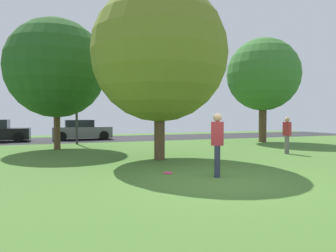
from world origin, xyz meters
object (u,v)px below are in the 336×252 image
Objects in this scene: person_bystander at (287,133)px; street_lamp_post at (77,107)px; frisbee_disc at (168,173)px; person_catcher at (217,141)px; maple_tree_far at (56,68)px; oak_tree_left at (263,75)px; parked_car_grey at (82,131)px; oak_tree_center at (159,54)px.

street_lamp_post is (-8.55, 8.32, 1.33)m from person_bystander.
frisbee_disc is 11.21m from street_lamp_post.
person_bystander is 12.01m from street_lamp_post.
person_catcher is 0.39× the size of street_lamp_post.
maple_tree_far reaches higher than person_catcher.
person_bystander reaches higher than frisbee_disc.
maple_tree_far is 9.64m from frisbee_disc.
oak_tree_left is 13.24m from parked_car_grey.
oak_tree_center is at bearing -149.55° from oak_tree_left.
street_lamp_post reaches higher than frisbee_disc.
frisbee_disc is at bearing -80.34° from street_lamp_post.
oak_tree_left is at bearing -54.22° from person_bystander.
frisbee_disc is at bearing -104.23° from oak_tree_center.
maple_tree_far is at bearing -113.54° from street_lamp_post.
maple_tree_far is 6.55m from oak_tree_center.
person_bystander is at bearing -56.26° from parked_car_grey.
oak_tree_left reaches higher than maple_tree_far.
oak_tree_left is 12.97m from person_catcher.
person_bystander is (9.70, -5.68, -3.22)m from maple_tree_far.
parked_car_grey is at bearing 95.00° from frisbee_disc.
person_catcher is (4.11, -9.16, -3.14)m from maple_tree_far.
person_catcher reaches higher than parked_car_grey.
person_catcher is at bearing -81.24° from parked_car_grey.
oak_tree_left is 4.09× the size of person_bystander.
street_lamp_post is (-11.58, 2.74, -2.17)m from oak_tree_left.
oak_tree_center reaches higher than person_catcher.
maple_tree_far is 3.45m from street_lamp_post.
frisbee_disc is 0.07× the size of parked_car_grey.
person_bystander is 0.37× the size of street_lamp_post.
person_bystander is at bearing -2.61° from oak_tree_center.
person_catcher is at bearing -83.84° from oak_tree_center.
maple_tree_far is 1.62× the size of parked_car_grey.
person_bystander is (5.59, 3.49, -0.08)m from person_catcher.
oak_tree_center is at bearing -80.41° from parked_car_grey.
oak_tree_left is 12.09m from street_lamp_post.
maple_tree_far is at bearing 179.57° from oak_tree_left.
maple_tree_far reaches higher than frisbee_disc.
oak_tree_left is at bearing -0.43° from maple_tree_far.
maple_tree_far reaches higher than person_bystander.
parked_car_grey is at bearing 137.76° from person_catcher.
frisbee_disc is (-1.11, 0.98, -0.98)m from person_catcher.
person_bystander is at bearing -118.50° from oak_tree_left.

